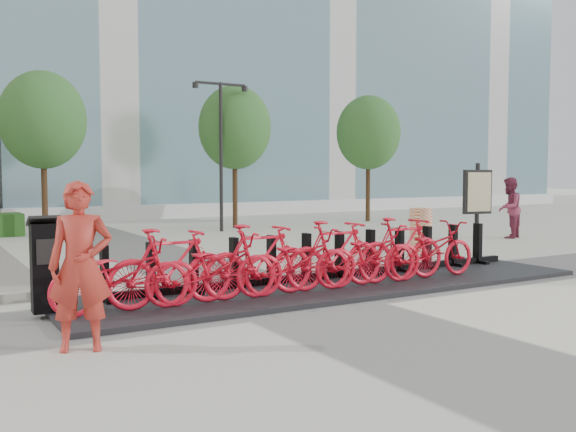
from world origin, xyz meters
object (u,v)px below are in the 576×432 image
kiosk (44,266)px  worker_red (81,266)px  bike_0 (121,275)px  map_sign (477,196)px  construction_barrel (421,229)px  pedestrian (509,208)px

kiosk → worker_red: (0.06, -1.91, 0.23)m
bike_0 → kiosk: (-0.91, 0.55, 0.13)m
map_sign → construction_barrel: bearing=98.1°
kiosk → construction_barrel: bearing=19.1°
pedestrian → map_sign: bearing=8.5°
bike_0 → pedestrian: (13.22, 4.57, 0.33)m
construction_barrel → map_sign: size_ratio=0.49×
bike_0 → construction_barrel: bearing=-67.8°
worker_red → map_sign: 10.02m
worker_red → map_sign: bearing=35.0°
pedestrian → construction_barrel: size_ratio=1.69×
kiosk → map_sign: (9.61, 1.09, 0.74)m
bike_0 → construction_barrel: (8.75, 3.58, -0.05)m
bike_0 → pedestrian: size_ratio=1.06×
bike_0 → worker_red: bearing=148.0°
kiosk → construction_barrel: (9.67, 3.03, -0.18)m
kiosk → pedestrian: size_ratio=0.74×
kiosk → pedestrian: pedestrian is taller
bike_0 → construction_barrel: 9.46m
kiosk → worker_red: worker_red is taller
pedestrian → kiosk: bearing=-8.6°
map_sign → pedestrian: bearing=42.8°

